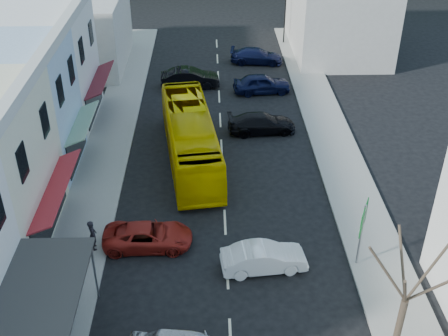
# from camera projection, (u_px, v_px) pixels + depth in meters

# --- Properties ---
(ground) EXTENTS (120.00, 120.00, 0.00)m
(ground) POSITION_uv_depth(u_px,v_px,m) (227.00, 273.00, 27.01)
(ground) COLOR black
(ground) RESTS_ON ground
(sidewalk_left) EXTENTS (3.00, 52.00, 0.15)m
(sidewalk_left) POSITION_uv_depth(u_px,v_px,m) (103.00, 164.00, 35.25)
(sidewalk_left) COLOR gray
(sidewalk_left) RESTS_ON ground
(sidewalk_right) EXTENTS (3.00, 52.00, 0.15)m
(sidewalk_right) POSITION_uv_depth(u_px,v_px,m) (340.00, 161.00, 35.59)
(sidewalk_right) COLOR gray
(sidewalk_right) RESTS_ON ground
(distant_block_left) EXTENTS (8.00, 10.00, 6.00)m
(distant_block_left) POSITION_uv_depth(u_px,v_px,m) (77.00, 31.00, 47.95)
(distant_block_left) COLOR #B7B2A8
(distant_block_left) RESTS_ON ground
(distant_block_right) EXTENTS (8.00, 12.00, 7.00)m
(distant_block_right) POSITION_uv_depth(u_px,v_px,m) (338.00, 13.00, 50.75)
(distant_block_right) COLOR #B7B2A8
(distant_block_right) RESTS_ON ground
(bus) EXTENTS (4.04, 11.83, 3.10)m
(bus) POSITION_uv_depth(u_px,v_px,m) (190.00, 139.00, 35.04)
(bus) COLOR #DFBB00
(bus) RESTS_ON ground
(car_white) EXTENTS (4.58, 2.31, 1.40)m
(car_white) POSITION_uv_depth(u_px,v_px,m) (264.00, 258.00, 26.90)
(car_white) COLOR white
(car_white) RESTS_ON ground
(car_red) EXTENTS (4.61, 1.93, 1.40)m
(car_red) POSITION_uv_depth(u_px,v_px,m) (148.00, 235.00, 28.35)
(car_red) COLOR maroon
(car_red) RESTS_ON ground
(car_black_near) EXTENTS (4.64, 2.21, 1.40)m
(car_black_near) POSITION_uv_depth(u_px,v_px,m) (262.00, 123.00, 38.64)
(car_black_near) COLOR black
(car_black_near) RESTS_ON ground
(car_navy_mid) EXTENTS (4.55, 2.22, 1.40)m
(car_navy_mid) POSITION_uv_depth(u_px,v_px,m) (262.00, 84.00, 44.17)
(car_navy_mid) COLOR black
(car_navy_mid) RESTS_ON ground
(car_black_far) EXTENTS (4.49, 2.03, 1.40)m
(car_black_far) POSITION_uv_depth(u_px,v_px,m) (190.00, 79.00, 45.09)
(car_black_far) COLOR black
(car_black_far) RESTS_ON ground
(car_navy_far) EXTENTS (4.66, 2.28, 1.40)m
(car_navy_far) POSITION_uv_depth(u_px,v_px,m) (257.00, 56.00, 49.43)
(car_navy_far) COLOR black
(car_navy_far) RESTS_ON ground
(pedestrian_left) EXTENTS (0.57, 0.70, 1.70)m
(pedestrian_left) POSITION_uv_depth(u_px,v_px,m) (93.00, 235.00, 27.88)
(pedestrian_left) COLOR black
(pedestrian_left) RESTS_ON sidewalk_left
(direction_sign) EXTENTS (1.38, 1.76, 3.62)m
(direction_sign) POSITION_uv_depth(u_px,v_px,m) (361.00, 236.00, 26.53)
(direction_sign) COLOR #0C561C
(direction_sign) RESTS_ON ground
(street_tree) EXTENTS (2.98, 2.98, 7.42)m
(street_tree) POSITION_uv_depth(u_px,v_px,m) (405.00, 300.00, 20.43)
(street_tree) COLOR #382D23
(street_tree) RESTS_ON ground
(traffic_signal) EXTENTS (0.61, 1.08, 5.20)m
(traffic_signal) POSITION_uv_depth(u_px,v_px,m) (285.00, 17.00, 52.64)
(traffic_signal) COLOR black
(traffic_signal) RESTS_ON ground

